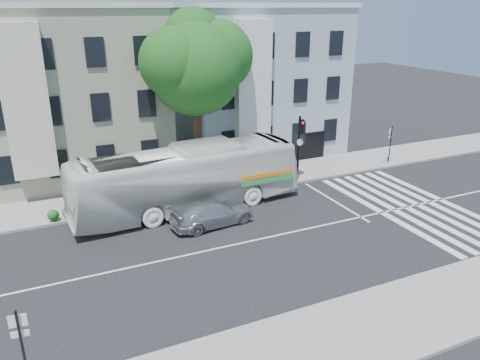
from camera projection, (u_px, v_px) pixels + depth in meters
ground at (257, 240)px, 23.63m from camera, size 120.00×120.00×0.00m
sidewalk_far at (202, 186)px, 30.42m from camera, size 80.00×4.00×0.15m
sidewalk_near at (357, 333)px, 16.79m from camera, size 80.00×4.00×0.15m
building_left at (67, 94)px, 31.75m from camera, size 12.00×10.00×11.00m
building_right at (252, 81)px, 37.23m from camera, size 12.00×10.00×11.00m
street_tree at (195, 63)px, 28.36m from camera, size 7.30×5.90×11.10m
bus at (187, 178)px, 26.66m from camera, size 4.04×13.56×3.73m
sedan at (212, 213)px, 25.07m from camera, size 2.43×4.85×1.35m
hedge at (132, 202)px, 26.90m from camera, size 8.28×3.67×0.70m
traffic_signal at (300, 140)px, 30.49m from camera, size 0.47×0.54×4.46m
fire_hydrant at (385, 161)px, 34.13m from camera, size 0.39×0.22×0.68m
near_sign_pole at (21, 341)px, 13.60m from camera, size 0.52×0.19×2.86m
far_sign_pole at (390, 140)px, 34.28m from camera, size 0.47×0.26×2.77m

